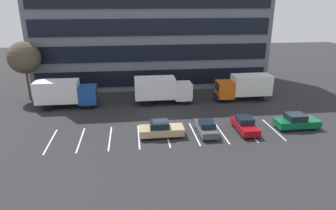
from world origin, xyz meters
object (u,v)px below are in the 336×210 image
at_px(sedan_maroon, 245,125).
at_px(sedan_forest, 297,122).
at_px(box_truck_orange, 244,86).
at_px(box_truck_white, 162,89).
at_px(box_truck_blue, 65,92).
at_px(sedan_tan, 161,129).
at_px(sedan_charcoal, 206,128).
at_px(bare_tree, 24,58).

bearing_deg(sedan_maroon, sedan_forest, 0.46).
xyz_separation_m(box_truck_orange, box_truck_white, (-11.02, -0.05, 0.02)).
relative_size(box_truck_orange, box_truck_blue, 0.99).
xyz_separation_m(sedan_tan, sedan_forest, (14.28, 0.21, 0.01)).
height_order(box_truck_blue, sedan_tan, box_truck_blue).
distance_m(box_truck_orange, sedan_maroon, 10.54).
bearing_deg(sedan_charcoal, sedan_tan, -179.68).
relative_size(sedan_maroon, sedan_forest, 0.92).
height_order(box_truck_orange, sedan_maroon, box_truck_orange).
bearing_deg(sedan_forest, bare_tree, 156.26).
height_order(box_truck_blue, box_truck_white, box_truck_blue).
bearing_deg(sedan_charcoal, sedan_maroon, 1.93).
xyz_separation_m(sedan_maroon, sedan_forest, (5.64, 0.05, 0.06)).
relative_size(sedan_charcoal, sedan_forest, 0.88).
distance_m(box_truck_orange, box_truck_white, 11.02).
height_order(box_truck_white, sedan_forest, box_truck_white).
xyz_separation_m(box_truck_orange, sedan_forest, (2.07, -9.79, -1.17)).
bearing_deg(box_truck_white, sedan_tan, -96.79).
distance_m(box_truck_blue, sedan_forest, 26.95).
height_order(sedan_forest, bare_tree, bare_tree).
relative_size(box_truck_orange, sedan_forest, 1.66).
xyz_separation_m(sedan_charcoal, bare_tree, (-20.96, 13.67, 5.02)).
bearing_deg(box_truck_orange, box_truck_blue, -179.53).
bearing_deg(box_truck_blue, box_truck_white, 0.65).
height_order(sedan_maroon, sedan_charcoal, sedan_maroon).
relative_size(sedan_charcoal, bare_tree, 0.50).
relative_size(box_truck_white, sedan_charcoal, 1.91).
relative_size(box_truck_orange, bare_tree, 0.95).
xyz_separation_m(sedan_tan, sedan_maroon, (8.64, 0.16, -0.05)).
relative_size(sedan_maroon, sedan_charcoal, 1.05).
bearing_deg(sedan_charcoal, box_truck_orange, 52.58).
xyz_separation_m(sedan_maroon, bare_tree, (-25.02, 13.53, 4.98)).
bearing_deg(sedan_tan, sedan_maroon, 1.08).
relative_size(sedan_forest, bare_tree, 0.57).
height_order(box_truck_orange, box_truck_blue, box_truck_blue).
xyz_separation_m(box_truck_white, sedan_maroon, (7.45, -9.79, -1.25)).
distance_m(box_truck_orange, box_truck_blue, 23.08).
relative_size(box_truck_orange, sedan_tan, 1.68).
xyz_separation_m(box_truck_blue, sedan_tan, (10.88, -9.81, -1.20)).
xyz_separation_m(sedan_forest, bare_tree, (-30.66, 13.49, 4.93)).
height_order(box_truck_orange, sedan_tan, box_truck_orange).
height_order(box_truck_orange, box_truck_white, box_truck_white).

